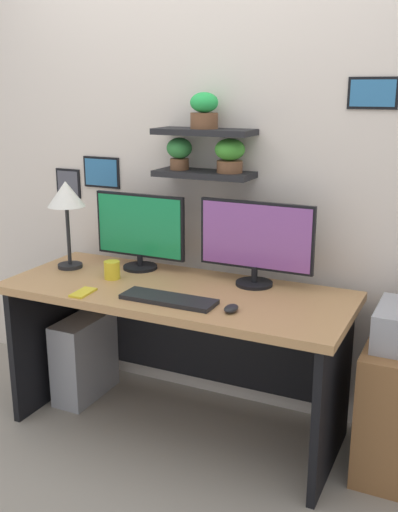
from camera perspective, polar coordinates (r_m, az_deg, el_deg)
ground_plane at (r=3.17m, az=-2.10°, el=-16.04°), size 8.00×8.00×0.00m
back_wall_assembly at (r=3.11m, az=1.42°, el=9.85°), size 4.40×0.24×2.70m
desk at (r=2.97m, az=-1.71°, el=-6.61°), size 1.67×0.68×0.75m
monitor_left at (r=3.13m, az=-5.66°, el=2.48°), size 0.51×0.18×0.40m
monitor_right at (r=2.86m, az=5.45°, el=1.47°), size 0.57×0.18×0.41m
keyboard at (r=2.68m, az=-2.92°, el=-4.14°), size 0.44×0.14×0.02m
computer_mouse at (r=2.56m, az=3.09°, el=-5.02°), size 0.06×0.09×0.03m
desk_lamp at (r=3.17m, az=-12.57°, el=5.30°), size 0.19×0.19×0.46m
cell_phone at (r=2.83m, az=-11.00°, el=-3.45°), size 0.08×0.14×0.01m
coffee_mug at (r=3.02m, az=-8.27°, el=-1.31°), size 0.08×0.08×0.09m
computer_tower_left at (r=3.42m, az=-10.86°, el=-9.46°), size 0.18×0.40×0.46m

